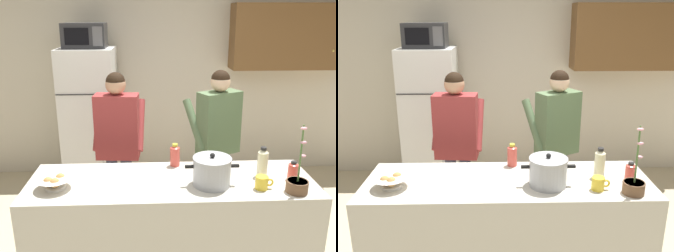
% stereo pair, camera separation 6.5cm
% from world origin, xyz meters
% --- Properties ---
extents(back_wall_unit, '(6.00, 0.48, 2.60)m').
position_xyz_m(back_wall_unit, '(0.28, 2.26, 1.39)').
color(back_wall_unit, beige).
rests_on(back_wall_unit, ground).
extents(kitchen_island, '(2.12, 0.68, 0.92)m').
position_xyz_m(kitchen_island, '(0.00, 0.00, 0.46)').
color(kitchen_island, beige).
rests_on(kitchen_island, ground).
extents(refrigerator, '(0.64, 0.68, 1.73)m').
position_xyz_m(refrigerator, '(-0.89, 1.85, 0.86)').
color(refrigerator, white).
rests_on(refrigerator, ground).
extents(microwave, '(0.48, 0.37, 0.28)m').
position_xyz_m(microwave, '(-0.89, 1.83, 1.87)').
color(microwave, '#2D2D30').
rests_on(microwave, refrigerator).
extents(person_near_pot, '(0.51, 0.43, 1.60)m').
position_xyz_m(person_near_pot, '(-0.47, 0.83, 0.99)').
color(person_near_pot, '#33384C').
rests_on(person_near_pot, ground).
extents(person_by_sink, '(0.60, 0.56, 1.61)m').
position_xyz_m(person_by_sink, '(0.51, 0.89, 1.00)').
color(person_by_sink, '#33384C').
rests_on(person_by_sink, ground).
extents(cooking_pot, '(0.39, 0.28, 0.25)m').
position_xyz_m(cooking_pot, '(0.28, -0.09, 1.03)').
color(cooking_pot, '#ADAFB5').
rests_on(cooking_pot, kitchen_island).
extents(coffee_mug, '(0.13, 0.09, 0.10)m').
position_xyz_m(coffee_mug, '(0.63, -0.17, 0.97)').
color(coffee_mug, yellow).
rests_on(coffee_mug, kitchen_island).
extents(bread_bowl, '(0.26, 0.26, 0.10)m').
position_xyz_m(bread_bowl, '(-0.83, -0.10, 0.97)').
color(bread_bowl, white).
rests_on(bread_bowl, kitchen_island).
extents(bottle_near_edge, '(0.07, 0.07, 0.14)m').
position_xyz_m(bottle_near_edge, '(0.90, -0.03, 0.99)').
color(bottle_near_edge, '#D84C3F').
rests_on(bottle_near_edge, kitchen_island).
extents(bottle_mid_counter, '(0.08, 0.08, 0.19)m').
position_xyz_m(bottle_mid_counter, '(0.04, 0.27, 1.01)').
color(bottle_mid_counter, '#D84C3F').
rests_on(bottle_mid_counter, kitchen_island).
extents(bottle_far_corner, '(0.08, 0.08, 0.23)m').
position_xyz_m(bottle_far_corner, '(0.69, 0.04, 1.03)').
color(bottle_far_corner, beige).
rests_on(bottle_far_corner, kitchen_island).
extents(potted_orchid, '(0.15, 0.15, 0.49)m').
position_xyz_m(potted_orchid, '(0.86, -0.23, 0.98)').
color(potted_orchid, brown).
rests_on(potted_orchid, kitchen_island).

